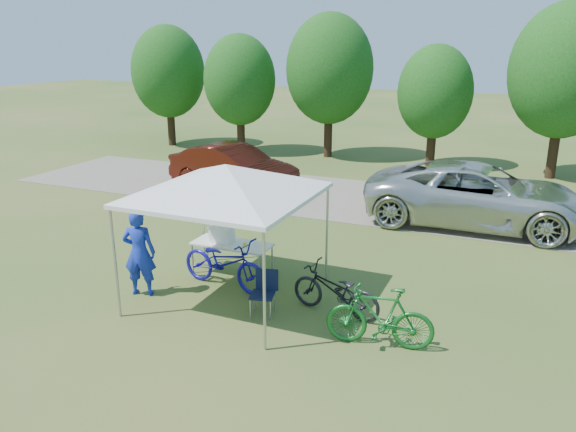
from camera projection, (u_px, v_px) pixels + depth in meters
name	position (u px, v px, depth m)	size (l,w,h in m)	color
ground	(230.00, 298.00, 11.23)	(100.00, 100.00, 0.00)	#2D5119
gravel_strip	(350.00, 199.00, 18.24)	(24.00, 5.00, 0.02)	gray
canopy	(226.00, 168.00, 10.44)	(4.53, 4.53, 3.00)	#A5A5AA
treeline	(391.00, 77.00, 22.59)	(24.89, 4.28, 6.30)	#382314
folding_table	(232.00, 245.00, 12.21)	(1.74, 0.72, 0.71)	white
folding_chair	(265.00, 288.00, 10.49)	(0.52, 0.54, 0.84)	black
cooler	(222.00, 234.00, 12.23)	(0.50, 0.34, 0.36)	white
ice_cream_cup	(245.00, 245.00, 12.01)	(0.09, 0.09, 0.07)	yellow
cyclist	(139.00, 253.00, 11.16)	(0.65, 0.43, 1.79)	#162CB9
bike_blue	(225.00, 262.00, 11.59)	(0.72, 2.07, 1.09)	#1913A8
bike_green	(380.00, 317.00, 9.32)	(0.51, 1.80, 1.08)	#166726
bike_dark	(335.00, 291.00, 10.44)	(0.63, 1.81, 0.95)	black
minivan	(478.00, 195.00, 15.41)	(2.80, 6.08, 1.69)	silver
sedan	(233.00, 168.00, 19.09)	(1.62, 4.65, 1.53)	#42120B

